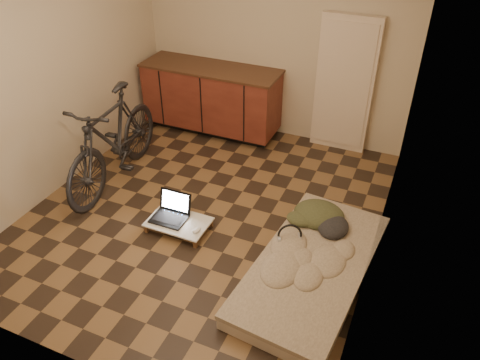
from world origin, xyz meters
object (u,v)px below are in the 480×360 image
at_px(laptop, 171,213).
at_px(lap_desk, 179,222).
at_px(bicycle, 112,135).
at_px(futon, 312,268).

bearing_deg(laptop, lap_desk, -22.49).
distance_m(bicycle, futon, 2.62).
xyz_separation_m(futon, laptop, (-1.52, 0.11, 0.07)).
bearing_deg(lap_desk, laptop, 158.86).
height_order(lap_desk, laptop, laptop).
bearing_deg(futon, lap_desk, -177.25).
height_order(futon, laptop, laptop).
height_order(futon, lap_desk, futon).
height_order(bicycle, lap_desk, bicycle).
relative_size(lap_desk, laptop, 1.74).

